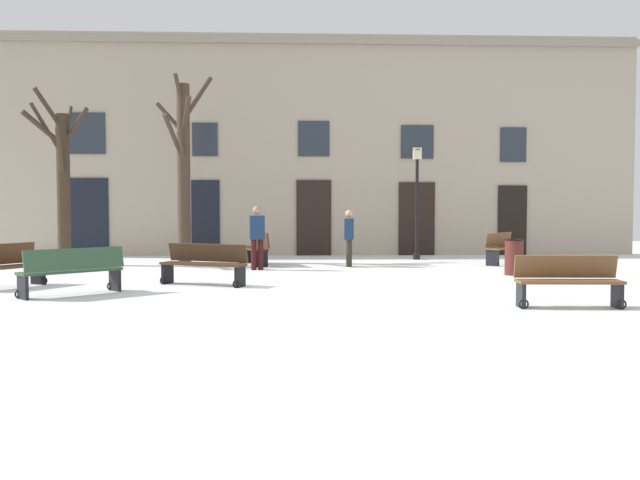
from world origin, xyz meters
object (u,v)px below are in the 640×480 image
object	(u,v)px
tree_foreground	(62,179)
bench_facing_shops	(204,263)
bench_by_litter_bin	(6,266)
bench_far_corner	(502,247)
person_crossing_plaza	(257,235)
bench_near_center_tree	(255,248)
bench_back_to_back_left	(72,270)
litter_bin	(514,257)
streetlamp	(417,190)
bench_back_to_back_right	(568,280)
tree_near_facade	(184,164)
person_near_bench	(349,236)

from	to	relation	value
tree_foreground	bench_facing_shops	distance (m)	7.12
bench_by_litter_bin	bench_far_corner	distance (m)	12.99
bench_far_corner	person_crossing_plaza	size ratio (longest dim) A/B	1.00
bench_near_center_tree	person_crossing_plaza	world-z (taller)	person_crossing_plaza
bench_near_center_tree	bench_far_corner	xyz separation A→B (m)	(7.11, 0.03, 0.00)
bench_by_litter_bin	bench_back_to_back_left	world-z (taller)	bench_by_litter_bin
litter_bin	bench_by_litter_bin	bearing A→B (deg)	-169.40
tree_foreground	bench_back_to_back_left	distance (m)	7.29
bench_facing_shops	bench_near_center_tree	bearing A→B (deg)	105.33
tree_foreground	litter_bin	xyz separation A→B (m)	(11.80, -3.27, -1.99)
streetlamp	person_crossing_plaza	distance (m)	5.99
bench_far_corner	litter_bin	bearing A→B (deg)	-153.17
bench_by_litter_bin	bench_back_to_back_left	distance (m)	2.15
streetlamp	bench_far_corner	xyz separation A→B (m)	(2.16, -1.76, -1.70)
litter_bin	bench_by_litter_bin	xyz separation A→B (m)	(-11.16, -2.09, 0.01)
bench_back_to_back_right	person_crossing_plaza	size ratio (longest dim) A/B	1.03
bench_facing_shops	person_crossing_plaza	distance (m)	3.52
streetlamp	bench_near_center_tree	distance (m)	5.53
bench_near_center_tree	bench_by_litter_bin	world-z (taller)	bench_near_center_tree
streetlamp	bench_back_to_back_right	distance (m)	10.30
bench_by_litter_bin	bench_far_corner	bearing A→B (deg)	-33.68
tree_foreground	bench_far_corner	size ratio (longest dim) A/B	2.94
bench_back_to_back_left	bench_by_litter_bin	bearing A→B (deg)	-77.65
tree_near_facade	bench_back_to_back_left	xyz separation A→B (m)	(-0.89, -7.48, -2.45)
tree_near_facade	bench_by_litter_bin	xyz separation A→B (m)	(-2.63, -6.22, -2.48)
tree_near_facade	litter_bin	size ratio (longest dim) A/B	6.49
bench_near_center_tree	tree_near_facade	bearing A→B (deg)	-133.46
bench_back_to_back_left	bench_back_to_back_right	xyz separation A→B (m)	(8.57, -1.87, -0.03)
bench_by_litter_bin	bench_facing_shops	bearing A→B (deg)	-53.33
person_crossing_plaza	litter_bin	bearing A→B (deg)	-23.05
tree_foreground	person_crossing_plaza	distance (m)	5.99
person_crossing_plaza	bench_by_litter_bin	bearing A→B (deg)	-152.34
litter_bin	bench_near_center_tree	distance (m)	7.12
person_crossing_plaza	bench_back_to_back_right	bearing A→B (deg)	-60.45
streetlamp	bench_facing_shops	size ratio (longest dim) A/B	1.86
litter_bin	bench_by_litter_bin	world-z (taller)	bench_by_litter_bin
bench_facing_shops	person_near_bench	xyz separation A→B (m)	(3.42, 4.30, 0.39)
tree_near_facade	tree_foreground	xyz separation A→B (m)	(-3.26, -0.87, -0.49)
bench_by_litter_bin	bench_far_corner	size ratio (longest dim) A/B	0.94
tree_near_facade	bench_far_corner	distance (m)	9.62
tree_foreground	tree_near_facade	bearing A→B (deg)	14.91
bench_far_corner	person_crossing_plaza	xyz separation A→B (m)	(-6.97, -1.58, 0.44)
litter_bin	bench_back_to_back_right	xyz separation A→B (m)	(-0.85, -5.22, 0.00)
tree_near_facade	bench_by_litter_bin	size ratio (longest dim) A/B	3.59
bench_by_litter_bin	bench_back_to_back_left	bearing A→B (deg)	-93.35
streetlamp	bench_far_corner	size ratio (longest dim) A/B	2.13
tree_near_facade	litter_bin	distance (m)	9.80
bench_far_corner	bench_back_to_back_left	size ratio (longest dim) A/B	0.97
litter_bin	bench_by_litter_bin	size ratio (longest dim) A/B	0.55
tree_near_facade	bench_far_corner	size ratio (longest dim) A/B	3.37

